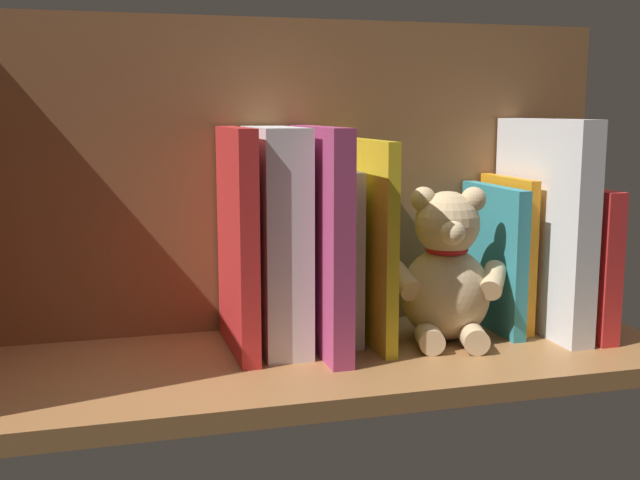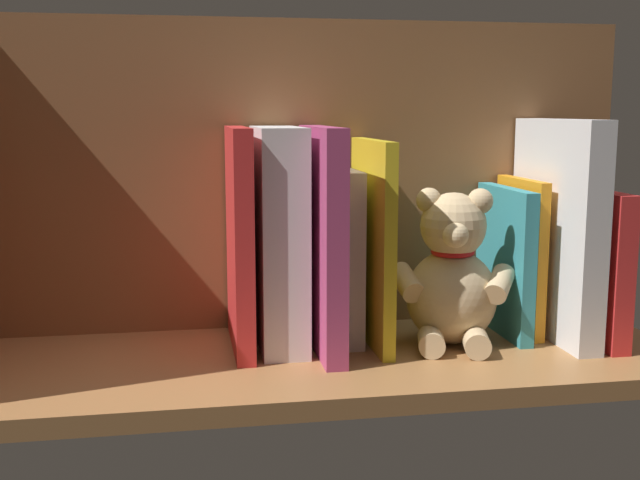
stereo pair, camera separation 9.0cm
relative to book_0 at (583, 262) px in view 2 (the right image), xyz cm
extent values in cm
cube|color=#9E6B3D|center=(33.79, 2.04, -10.36)|extent=(84.48, 30.74, 2.20)
cube|color=brown|center=(33.79, -11.08, 10.38)|extent=(84.48, 1.50, 39.29)
cube|color=red|center=(0.00, 0.00, 0.00)|extent=(2.46, 19.86, 18.53)
cube|color=silver|center=(3.75, -0.02, 4.20)|extent=(3.14, 19.81, 26.92)
cube|color=orange|center=(6.93, -3.32, 0.48)|extent=(1.32, 13.22, 19.48)
cube|color=teal|center=(9.40, -2.39, -0.01)|extent=(1.73, 15.08, 18.51)
ellipsoid|color=#D1B284|center=(17.49, 1.01, -3.52)|extent=(13.05, 12.23, 11.48)
sphere|color=#D1B284|center=(17.49, 1.01, 5.18)|extent=(7.89, 7.89, 7.89)
sphere|color=#D1B284|center=(14.63, 1.77, 8.14)|extent=(3.05, 3.05, 3.05)
sphere|color=#D1B284|center=(20.35, 0.25, 8.14)|extent=(3.05, 3.05, 3.05)
sphere|color=beige|center=(18.35, 4.25, 4.59)|extent=(3.05, 3.05, 3.05)
cylinder|color=#D1B284|center=(12.59, 3.80, -1.51)|extent=(5.43, 6.17, 4.25)
cylinder|color=#D1B284|center=(23.13, 1.00, -1.51)|extent=(3.18, 5.86, 4.25)
cylinder|color=#D1B284|center=(16.25, 6.39, -7.74)|extent=(4.05, 4.94, 3.05)
cylinder|color=#D1B284|center=(21.24, 5.06, -7.74)|extent=(4.05, 4.94, 3.05)
torus|color=red|center=(17.49, 1.01, 2.04)|extent=(6.41, 6.41, 0.90)
cube|color=yellow|center=(26.83, -1.30, 3.02)|extent=(1.49, 17.25, 24.56)
cube|color=silver|center=(29.74, -3.56, 1.20)|extent=(2.44, 12.73, 20.93)
cube|color=#B23F72|center=(33.15, -0.24, 3.80)|extent=(2.47, 19.38, 26.13)
cube|color=white|center=(38.01, -2.20, 3.77)|extent=(5.35, 15.26, 26.06)
cube|color=red|center=(42.70, -1.75, 3.78)|extent=(2.15, 16.35, 26.08)
camera|label=1|loc=(58.05, 87.89, 18.69)|focal=44.43mm
camera|label=2|loc=(49.24, 89.90, 18.69)|focal=44.43mm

